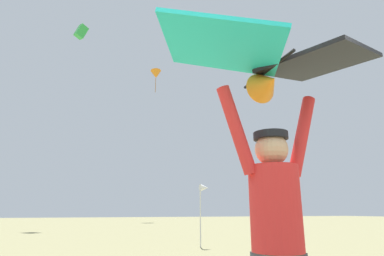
{
  "coord_description": "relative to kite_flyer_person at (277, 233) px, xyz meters",
  "views": [
    {
      "loc": [
        -1.06,
        -1.79,
        1.08
      ],
      "look_at": [
        0.2,
        1.73,
        2.06
      ],
      "focal_mm": 29.63,
      "sensor_mm": 36.0,
      "label": 1
    }
  ],
  "objects": [
    {
      "name": "held_stunt_kite",
      "position": [
        -0.0,
        -0.07,
        1.18
      ],
      "size": [
        1.8,
        0.96,
        0.4
      ],
      "color": "black"
    },
    {
      "name": "distant_kite_purple_mid_left",
      "position": [
        9.0,
        12.75,
        3.19
      ],
      "size": [
        1.01,
        1.05,
        0.44
      ],
      "color": "purple"
    },
    {
      "name": "kite_flyer_person",
      "position": [
        0.0,
        0.0,
        0.0
      ],
      "size": [
        0.81,
        0.35,
        1.92
      ],
      "color": "#424751",
      "rests_on": "ground"
    },
    {
      "name": "distant_kite_orange_high_right",
      "position": [
        6.87,
        34.64,
        16.96
      ],
      "size": [
        1.54,
        1.6,
        3.03
      ],
      "color": "orange"
    },
    {
      "name": "marker_flag",
      "position": [
        2.57,
        7.76,
        0.73
      ],
      "size": [
        0.3,
        0.24,
        1.93
      ],
      "color": "silver",
      "rests_on": "ground"
    },
    {
      "name": "distant_kite_green_low_right",
      "position": [
        -2.05,
        21.68,
        13.67
      ],
      "size": [
        1.14,
        0.87,
        1.24
      ],
      "color": "green"
    }
  ]
}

